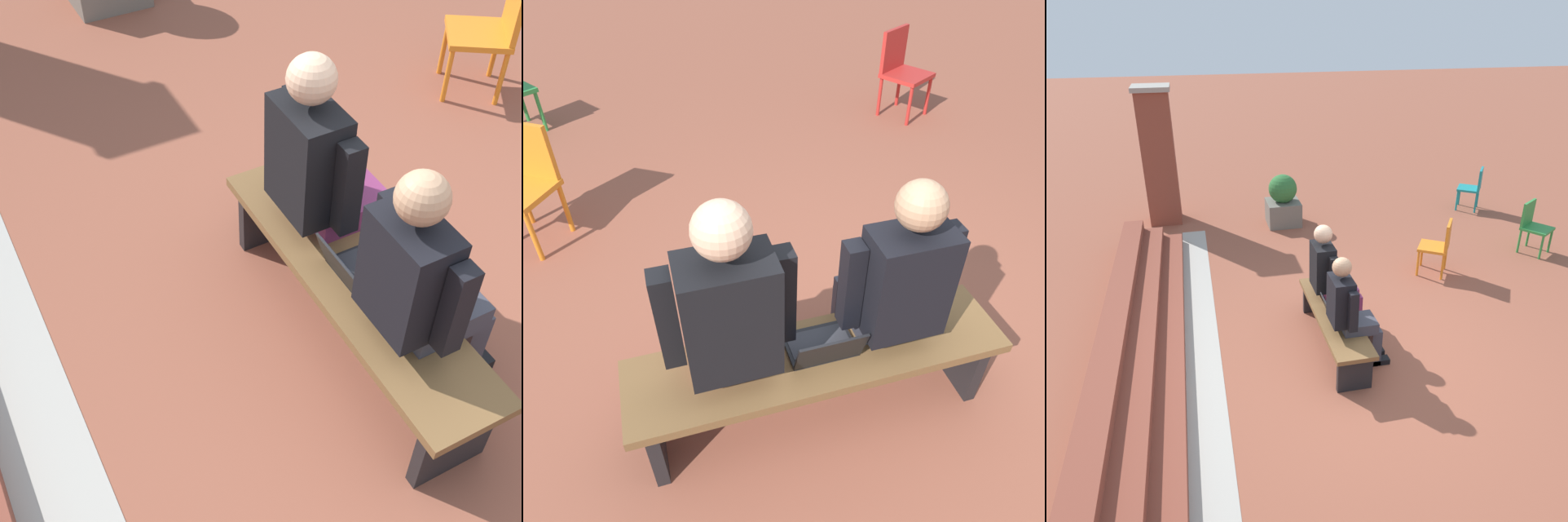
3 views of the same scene
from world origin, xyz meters
TOP-DOWN VIEW (x-y plane):
  - ground_plane at (0.00, 0.00)m, footprint 60.00×60.00m
  - concrete_strip at (0.36, 1.73)m, footprint 7.82×0.40m
  - bench at (0.36, 0.21)m, footprint 1.80×0.44m
  - person_student at (-0.00, 0.14)m, footprint 0.53×0.67m
  - person_adult at (0.77, 0.14)m, footprint 0.57×0.71m
  - laptop at (0.35, 0.22)m, footprint 0.32×0.29m
  - plastic_chair_mid_courtyard at (1.81, -1.81)m, footprint 0.58×0.58m

SIDE VIEW (x-z plane):
  - ground_plane at x=0.00m, z-range 0.00..0.00m
  - concrete_strip at x=0.36m, z-range 0.00..0.01m
  - bench at x=0.36m, z-range 0.13..0.58m
  - plastic_chair_mid_courtyard at x=1.81m, z-range 0.06..0.90m
  - laptop at x=0.35m, z-range 0.39..0.61m
  - person_student at x=0.00m, z-range 0.05..1.38m
  - person_adult at x=0.77m, z-range 0.04..1.43m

